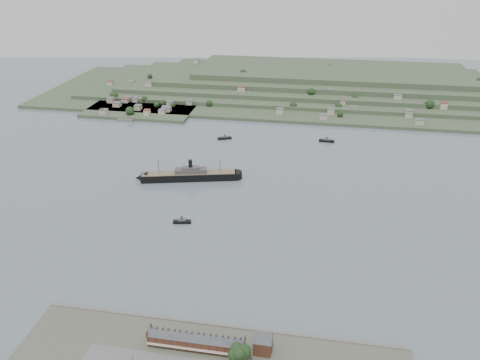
% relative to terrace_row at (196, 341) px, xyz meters
% --- Properties ---
extents(ground, '(1400.00, 1400.00, 0.00)m').
position_rel_terrace_row_xyz_m(ground, '(10.00, 168.02, -6.84)').
color(ground, slate).
rests_on(ground, ground).
extents(terrace_row, '(55.60, 9.80, 11.07)m').
position_rel_terrace_row_xyz_m(terrace_row, '(0.00, 0.00, 0.00)').
color(terrace_row, '#4E2A1C').
rests_on(terrace_row, ground).
extents(gabled_building, '(10.40, 10.18, 14.09)m').
position_rel_terrace_row_xyz_m(gabled_building, '(37.50, 4.02, 1.34)').
color(gabled_building, '#4E2A1C').
rests_on(gabled_building, ground).
extents(far_peninsula, '(760.00, 309.00, 30.00)m').
position_rel_terrace_row_xyz_m(far_peninsula, '(37.91, 561.12, 5.04)').
color(far_peninsula, '#384B32').
rests_on(far_peninsula, ground).
extents(steamship, '(104.29, 36.01, 25.38)m').
position_rel_terrace_row_xyz_m(steamship, '(-65.66, 212.49, -2.15)').
color(steamship, black).
rests_on(steamship, ground).
extents(tugboat, '(15.26, 6.62, 6.65)m').
position_rel_terrace_row_xyz_m(tugboat, '(-46.85, 132.18, -5.22)').
color(tugboat, black).
rests_on(tugboat, ground).
extents(ferry_west, '(17.27, 10.94, 6.30)m').
position_rel_terrace_row_xyz_m(ferry_west, '(-50.85, 328.86, -5.32)').
color(ferry_west, black).
rests_on(ferry_west, ground).
extents(ferry_east, '(18.43, 6.32, 6.79)m').
position_rel_terrace_row_xyz_m(ferry_east, '(70.86, 340.68, -5.21)').
color(ferry_east, black).
rests_on(ferry_east, ground).
extents(fig_tree, '(12.30, 10.66, 13.73)m').
position_rel_terrace_row_xyz_m(fig_tree, '(26.26, -8.23, 3.54)').
color(fig_tree, '#3B251B').
rests_on(fig_tree, ground).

